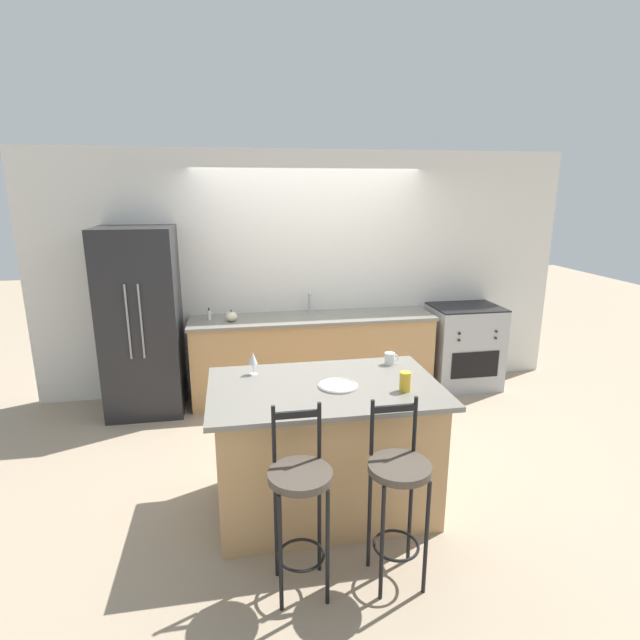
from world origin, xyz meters
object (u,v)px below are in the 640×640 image
object	(u,v)px
pumpkin_decoration	(231,317)
oven_range	(463,346)
refrigerator	(142,322)
dinner_plate	(338,385)
coffee_mug	(390,359)
bar_stool_near	(300,495)
wine_glass	(253,359)
bar_stool_far	(398,487)
tumbler_cup	(405,382)
soap_bottle	(209,315)

from	to	relation	value
pumpkin_decoration	oven_range	bearing A→B (deg)	1.11
refrigerator	dinner_plate	size ratio (longest dim) A/B	6.98
dinner_plate	coffee_mug	bearing A→B (deg)	37.17
refrigerator	dinner_plate	bearing A→B (deg)	-51.31
dinner_plate	pumpkin_decoration	bearing A→B (deg)	109.57
refrigerator	bar_stool_near	distance (m)	3.05
bar_stool_near	wine_glass	xyz separation A→B (m)	(-0.20, 1.07, 0.45)
bar_stool_near	bar_stool_far	bearing A→B (deg)	-2.01
oven_range	tumbler_cup	xyz separation A→B (m)	(-1.53, -2.23, 0.54)
coffee_mug	dinner_plate	bearing A→B (deg)	-142.83
refrigerator	oven_range	distance (m)	3.62
coffee_mug	soap_bottle	xyz separation A→B (m)	(-1.45, 1.74, -0.02)
dinner_plate	tumbler_cup	size ratio (longest dim) A/B	2.06
bar_stool_far	soap_bottle	distance (m)	3.10
oven_range	tumbler_cup	bearing A→B (deg)	-124.54
oven_range	bar_stool_near	xyz separation A→B (m)	(-2.33, -2.80, 0.14)
oven_range	pumpkin_decoration	bearing A→B (deg)	-178.89
oven_range	soap_bottle	distance (m)	2.96
bar_stool_far	dinner_plate	bearing A→B (deg)	104.77
wine_glass	soap_bottle	size ratio (longest dim) A/B	1.29
bar_stool_far	dinner_plate	xyz separation A→B (m)	(-0.20, 0.75, 0.34)
wine_glass	tumbler_cup	distance (m)	1.11
bar_stool_far	dinner_plate	size ratio (longest dim) A/B	4.05
wine_glass	pumpkin_decoration	world-z (taller)	wine_glass
oven_range	bar_stool_far	bearing A→B (deg)	-122.07
coffee_mug	bar_stool_far	bearing A→B (deg)	-104.86
bar_stool_near	soap_bottle	xyz separation A→B (m)	(-0.58, 2.84, 0.36)
refrigerator	tumbler_cup	xyz separation A→B (m)	(2.05, -2.18, 0.06)
oven_range	dinner_plate	size ratio (longest dim) A/B	3.52
dinner_plate	soap_bottle	distance (m)	2.32
oven_range	soap_bottle	size ratio (longest dim) A/B	7.27
bar_stool_near	pumpkin_decoration	world-z (taller)	bar_stool_near
coffee_mug	tumbler_cup	size ratio (longest dim) A/B	0.83
refrigerator	coffee_mug	distance (m)	2.69
bar_stool_far	soap_bottle	xyz separation A→B (m)	(-1.15, 2.86, 0.36)
oven_range	tumbler_cup	distance (m)	2.75
dinner_plate	bar_stool_far	bearing A→B (deg)	-75.23
bar_stool_near	tumbler_cup	size ratio (longest dim) A/B	8.33
bar_stool_far	coffee_mug	distance (m)	1.22
coffee_mug	oven_range	bearing A→B (deg)	49.15
wine_glass	refrigerator	bearing A→B (deg)	122.06
oven_range	coffee_mug	distance (m)	2.30
wine_glass	coffee_mug	world-z (taller)	wine_glass
soap_bottle	refrigerator	bearing A→B (deg)	-172.76
pumpkin_decoration	wine_glass	bearing A→B (deg)	-84.87
refrigerator	bar_stool_far	size ratio (longest dim) A/B	1.72
bar_stool_far	pumpkin_decoration	world-z (taller)	bar_stool_far
pumpkin_decoration	soap_bottle	world-z (taller)	soap_bottle
refrigerator	soap_bottle	distance (m)	0.68
soap_bottle	wine_glass	bearing A→B (deg)	-77.74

